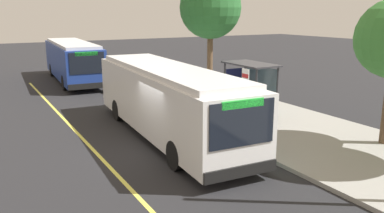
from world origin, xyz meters
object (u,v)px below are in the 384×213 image
(route_sign_post, at_px, (245,93))
(pedestrian_commuter, at_px, (216,92))
(transit_bus_main, at_px, (167,99))
(waiting_bench, at_px, (248,102))
(transit_bus_second, at_px, (73,60))

(route_sign_post, relative_size, pedestrian_commuter, 1.66)
(transit_bus_main, distance_m, waiting_bench, 5.49)
(waiting_bench, relative_size, route_sign_post, 0.57)
(transit_bus_second, height_order, waiting_bench, transit_bus_second)
(transit_bus_main, bearing_deg, pedestrian_commuter, 120.22)
(transit_bus_main, xyz_separation_m, waiting_bench, (-1.31, 5.24, -0.98))
(transit_bus_second, bearing_deg, pedestrian_commuter, 16.71)
(route_sign_post, height_order, pedestrian_commuter, route_sign_post)
(waiting_bench, xyz_separation_m, pedestrian_commuter, (-0.94, -1.37, 0.48))
(transit_bus_second, distance_m, waiting_bench, 15.39)
(transit_bus_second, relative_size, route_sign_post, 3.95)
(transit_bus_main, bearing_deg, waiting_bench, 104.06)
(route_sign_post, distance_m, pedestrian_commuter, 4.55)
(waiting_bench, height_order, route_sign_post, route_sign_post)
(transit_bus_main, xyz_separation_m, transit_bus_second, (-15.69, -0.16, -0.00))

